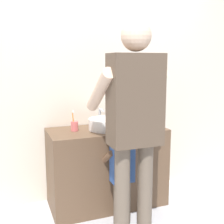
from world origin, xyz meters
TOP-DOWN VIEW (x-y plane):
  - ground_plane at (0.00, 0.00)m, footprint 14.00×14.00m
  - back_wall at (0.00, 0.62)m, footprint 4.40×0.08m
  - vanity_cabinet at (0.00, 0.30)m, footprint 1.17×0.54m
  - sink_basin at (0.00, 0.28)m, footprint 0.38×0.38m
  - faucet at (0.00, 0.51)m, footprint 0.18×0.14m
  - toothbrush_cup at (-0.32, 0.33)m, footprint 0.07×0.07m
  - child_toddler at (0.00, -0.10)m, footprint 0.27×0.27m
  - adult_parent at (-0.00, -0.34)m, footprint 0.55×0.58m

SIDE VIEW (x-z plane):
  - ground_plane at x=0.00m, z-range 0.00..0.00m
  - vanity_cabinet at x=0.00m, z-range 0.00..0.80m
  - child_toddler at x=0.00m, z-range 0.09..0.97m
  - toothbrush_cup at x=-0.32m, z-range 0.75..0.96m
  - sink_basin at x=0.00m, z-range 0.81..0.92m
  - faucet at x=0.00m, z-range 0.79..0.98m
  - adult_parent at x=0.00m, z-range 0.18..1.96m
  - back_wall at x=0.00m, z-range 0.00..2.70m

